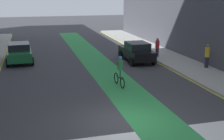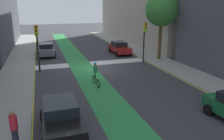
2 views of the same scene
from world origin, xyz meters
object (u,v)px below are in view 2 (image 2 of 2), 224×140
object	(u,v)px
car_red_left_near	(120,48)
cyclist_in_lane	(96,73)
traffic_signal_near_right	(37,40)
pedestrian_sidewalk_right_a	(14,127)
traffic_signal_near_left	(145,35)
street_tree_near	(162,10)
car_black_right_far	(61,117)
car_grey_right_near	(46,50)

from	to	relation	value
car_red_left_near	cyclist_in_lane	world-z (taller)	cyclist_in_lane
cyclist_in_lane	traffic_signal_near_right	bearing A→B (deg)	-51.01
traffic_signal_near_right	pedestrian_sidewalk_right_a	bearing A→B (deg)	84.52
traffic_signal_near_right	traffic_signal_near_left	world-z (taller)	traffic_signal_near_right
traffic_signal_near_left	car_red_left_near	bearing A→B (deg)	-78.20
traffic_signal_near_left	street_tree_near	distance (m)	3.33
car_black_right_far	pedestrian_sidewalk_right_a	distance (m)	2.18
car_red_left_near	street_tree_near	world-z (taller)	street_tree_near
traffic_signal_near_right	car_black_right_far	world-z (taller)	traffic_signal_near_right
car_red_left_near	traffic_signal_near_right	bearing A→B (deg)	29.51
car_grey_right_near	street_tree_near	xyz separation A→B (m)	(-12.32, 6.28, 4.79)
car_red_left_near	car_grey_right_near	size ratio (longest dim) A/B	1.00
car_red_left_near	cyclist_in_lane	distance (m)	12.33
car_black_right_far	pedestrian_sidewalk_right_a	xyz separation A→B (m)	(2.08, 0.63, 0.14)
car_grey_right_near	street_tree_near	world-z (taller)	street_tree_near
street_tree_near	car_black_right_far	bearing A→B (deg)	45.00
traffic_signal_near_left	car_grey_right_near	bearing A→B (deg)	-33.07
traffic_signal_near_right	traffic_signal_near_left	bearing A→B (deg)	-176.74
car_grey_right_near	pedestrian_sidewalk_right_a	size ratio (longest dim) A/B	2.67
traffic_signal_near_right	car_red_left_near	xyz separation A→B (m)	(-10.04, -5.68, -2.28)
traffic_signal_near_right	car_black_right_far	size ratio (longest dim) A/B	1.05
traffic_signal_near_left	cyclist_in_lane	bearing A→B (deg)	39.93
traffic_signal_near_left	street_tree_near	world-z (taller)	street_tree_near
car_red_left_near	traffic_signal_near_left	bearing A→B (deg)	101.80
car_grey_right_near	traffic_signal_near_right	bearing A→B (deg)	83.07
car_grey_right_near	street_tree_near	distance (m)	14.63
car_grey_right_near	pedestrian_sidewalk_right_a	distance (m)	19.28
traffic_signal_near_left	street_tree_near	xyz separation A→B (m)	(-2.10, -0.37, 2.56)
cyclist_in_lane	car_black_right_far	bearing A→B (deg)	62.04
car_grey_right_near	traffic_signal_near_left	bearing A→B (deg)	146.93
traffic_signal_near_right	car_grey_right_near	world-z (taller)	traffic_signal_near_right
car_grey_right_near	street_tree_near	size ratio (longest dim) A/B	0.58
street_tree_near	traffic_signal_near_right	bearing A→B (deg)	4.34
traffic_signal_near_right	car_red_left_near	size ratio (longest dim) A/B	1.05
traffic_signal_near_right	traffic_signal_near_left	xyz separation A→B (m)	(-11.10, -0.63, -0.04)
traffic_signal_near_left	car_black_right_far	world-z (taller)	traffic_signal_near_left
car_red_left_near	cyclist_in_lane	size ratio (longest dim) A/B	2.27
cyclist_in_lane	car_red_left_near	bearing A→B (deg)	-118.41
pedestrian_sidewalk_right_a	street_tree_near	size ratio (longest dim) A/B	0.22
cyclist_in_lane	pedestrian_sidewalk_right_a	world-z (taller)	cyclist_in_lane
car_grey_right_near	car_black_right_far	bearing A→B (deg)	90.17
traffic_signal_near_left	street_tree_near	bearing A→B (deg)	-170.06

